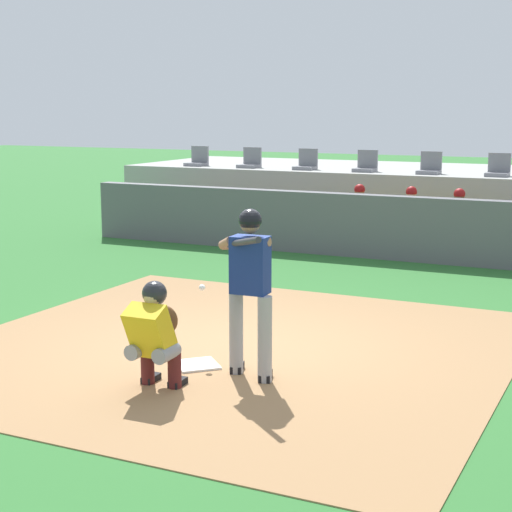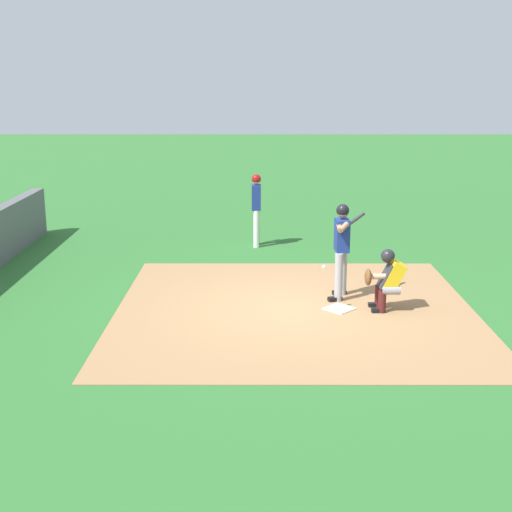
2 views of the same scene
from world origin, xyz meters
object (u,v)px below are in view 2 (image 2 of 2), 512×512
(home_plate, at_px, (339,309))
(batter_at_plate, at_px, (342,245))
(on_deck_batter, at_px, (256,205))
(catcher_crouched, at_px, (387,278))

(home_plate, distance_m, batter_at_plate, 1.23)
(batter_at_plate, relative_size, on_deck_batter, 1.01)
(on_deck_batter, bearing_deg, batter_at_plate, -159.43)
(catcher_crouched, bearing_deg, home_plate, 89.15)
(batter_at_plate, bearing_deg, catcher_crouched, -134.01)
(batter_at_plate, bearing_deg, on_deck_batter, 20.57)
(home_plate, bearing_deg, catcher_crouched, -90.85)
(on_deck_batter, bearing_deg, home_plate, -163.08)
(batter_at_plate, xyz_separation_m, on_deck_batter, (4.24, 1.59, -0.02))
(home_plate, height_order, batter_at_plate, batter_at_plate)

